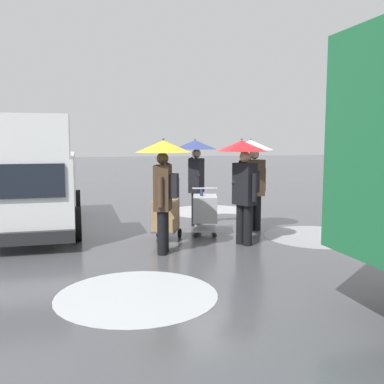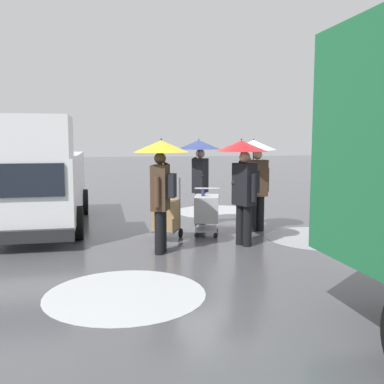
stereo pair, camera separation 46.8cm
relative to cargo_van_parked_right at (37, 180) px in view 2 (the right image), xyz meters
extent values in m
plane|color=#4C4C51|center=(-3.93, 0.87, -1.18)|extent=(90.00, 90.00, 0.00)
cylinder|color=silver|center=(-1.84, 4.97, -1.18)|extent=(2.23, 2.23, 0.01)
cylinder|color=#ADAFB5|center=(-4.82, -1.63, -1.18)|extent=(2.49, 2.49, 0.01)
cylinder|color=#999BA0|center=(-6.16, 2.22, -1.18)|extent=(2.35, 2.35, 0.01)
cube|color=white|center=(0.00, -0.26, -0.12)|extent=(2.00, 5.21, 1.40)
cube|color=white|center=(-0.01, 1.64, 1.00)|extent=(1.85, 1.41, 0.84)
cube|color=black|center=(-0.02, 2.36, 0.20)|extent=(1.66, 0.07, 0.63)
cube|color=#232326|center=(-0.02, 2.40, -0.86)|extent=(1.96, 0.17, 0.24)
cylinder|color=black|center=(-0.99, 1.34, -0.82)|extent=(0.25, 0.72, 0.72)
cylinder|color=black|center=(-0.97, -1.88, -0.82)|extent=(0.25, 0.72, 0.72)
cylinder|color=black|center=(0.99, -1.87, -0.82)|extent=(0.25, 0.72, 0.72)
cube|color=#B2B2B7|center=(-3.80, 1.44, -0.58)|extent=(0.70, 0.87, 0.56)
cube|color=#B2B2B7|center=(-3.80, 1.44, -1.04)|extent=(0.63, 0.78, 0.04)
cylinder|color=#B2B2B7|center=(-3.90, 1.03, -0.18)|extent=(0.57, 0.18, 0.04)
sphere|color=black|center=(-3.92, 1.78, -1.13)|extent=(0.10, 0.10, 0.10)
sphere|color=black|center=(-3.52, 1.68, -1.13)|extent=(0.10, 0.10, 0.10)
sphere|color=black|center=(-4.08, 1.20, -1.13)|extent=(0.10, 0.10, 0.10)
sphere|color=black|center=(-3.67, 1.09, -1.13)|extent=(0.10, 0.10, 0.10)
cylinder|color=navy|center=(-3.69, 1.51, -0.48)|extent=(0.14, 0.29, 0.69)
cube|color=#515156|center=(-2.84, 1.77, -0.96)|extent=(0.69, 0.75, 0.03)
cylinder|color=#515156|center=(-3.16, 1.59, -0.41)|extent=(0.04, 0.04, 1.10)
cylinder|color=#515156|center=(-2.76, 1.41, -0.41)|extent=(0.04, 0.04, 1.10)
cylinder|color=black|center=(-3.18, 1.60, -1.08)|extent=(0.13, 0.20, 0.20)
cylinder|color=black|center=(-2.74, 1.40, -1.08)|extent=(0.13, 0.20, 0.20)
cube|color=#A37F51|center=(-2.84, 1.77, -0.81)|extent=(0.63, 0.65, 0.27)
cube|color=#A37F51|center=(-2.84, 1.77, -0.50)|extent=(0.63, 0.63, 0.36)
cylinder|color=black|center=(-2.56, 2.92, -0.77)|extent=(0.18, 0.18, 0.82)
cylinder|color=black|center=(-2.63, 2.74, -0.77)|extent=(0.18, 0.18, 0.82)
cube|color=#473323|center=(-2.59, 2.83, 0.06)|extent=(0.42, 0.51, 0.84)
sphere|color=brown|center=(-2.59, 2.83, 0.60)|extent=(0.22, 0.22, 0.22)
cylinder|color=#473323|center=(-2.50, 3.07, 0.01)|extent=(0.10, 0.10, 0.55)
cylinder|color=#473323|center=(-2.64, 2.65, 0.28)|extent=(0.32, 0.20, 0.50)
cylinder|color=#333338|center=(-2.63, 2.74, 0.44)|extent=(0.02, 0.02, 0.86)
cone|color=yellow|center=(-2.63, 2.74, 0.82)|extent=(1.04, 1.04, 0.22)
sphere|color=#333338|center=(-2.63, 2.74, 0.95)|extent=(0.04, 0.04, 0.04)
cube|color=black|center=(-2.78, 2.90, 0.10)|extent=(0.25, 0.34, 0.44)
cylinder|color=black|center=(-3.95, 0.21, -0.77)|extent=(0.18, 0.18, 0.82)
cylinder|color=black|center=(-3.84, 0.37, -0.77)|extent=(0.18, 0.18, 0.82)
cube|color=black|center=(-3.90, 0.29, 0.06)|extent=(0.47, 0.52, 0.84)
sphere|color=beige|center=(-3.90, 0.29, 0.60)|extent=(0.22, 0.22, 0.22)
cylinder|color=black|center=(-4.04, 0.07, 0.01)|extent=(0.10, 0.10, 0.55)
cylinder|color=black|center=(-3.81, 0.45, 0.28)|extent=(0.31, 0.25, 0.50)
cylinder|color=#333338|center=(-3.84, 0.37, 0.44)|extent=(0.02, 0.02, 0.86)
cone|color=navy|center=(-3.84, 0.37, 0.82)|extent=(1.04, 1.04, 0.22)
sphere|color=#333338|center=(-3.84, 0.37, 0.95)|extent=(0.04, 0.04, 0.04)
cylinder|color=black|center=(-4.36, 2.63, -0.77)|extent=(0.18, 0.18, 0.82)
cylinder|color=black|center=(-4.27, 2.45, -0.77)|extent=(0.18, 0.18, 0.82)
cube|color=black|center=(-4.31, 2.54, 0.06)|extent=(0.45, 0.52, 0.84)
sphere|color=beige|center=(-4.31, 2.54, 0.60)|extent=(0.22, 0.22, 0.22)
cylinder|color=black|center=(-4.43, 2.77, 0.01)|extent=(0.10, 0.10, 0.55)
cylinder|color=black|center=(-4.21, 2.39, 0.28)|extent=(0.32, 0.22, 0.50)
cylinder|color=#333338|center=(-4.27, 2.45, 0.44)|extent=(0.02, 0.02, 0.86)
cone|color=red|center=(-4.27, 2.45, 0.82)|extent=(1.04, 1.04, 0.22)
sphere|color=#333338|center=(-4.27, 2.45, 0.95)|extent=(0.04, 0.04, 0.04)
cube|color=black|center=(-4.49, 2.45, 0.10)|extent=(0.28, 0.34, 0.44)
cylinder|color=black|center=(-5.12, 1.25, -0.77)|extent=(0.18, 0.18, 0.82)
cylinder|color=black|center=(-4.93, 1.27, -0.77)|extent=(0.18, 0.18, 0.82)
cube|color=#473323|center=(-5.03, 1.26, 0.06)|extent=(0.47, 0.34, 0.84)
sphere|color=tan|center=(-5.03, 1.26, 0.60)|extent=(0.22, 0.22, 0.22)
cylinder|color=#473323|center=(-5.28, 1.23, 0.01)|extent=(0.10, 0.10, 0.55)
cylinder|color=#473323|center=(-4.85, 1.30, 0.28)|extent=(0.14, 0.31, 0.50)
cylinder|color=#333338|center=(-4.93, 1.27, 0.44)|extent=(0.02, 0.02, 0.86)
cone|color=white|center=(-4.93, 1.27, 0.82)|extent=(1.04, 1.04, 0.22)
sphere|color=#333338|center=(-4.93, 1.27, 0.95)|extent=(0.04, 0.04, 0.04)
camera|label=1|loc=(-1.16, 10.84, 0.95)|focal=41.42mm
camera|label=2|loc=(-1.61, 10.94, 0.95)|focal=41.42mm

